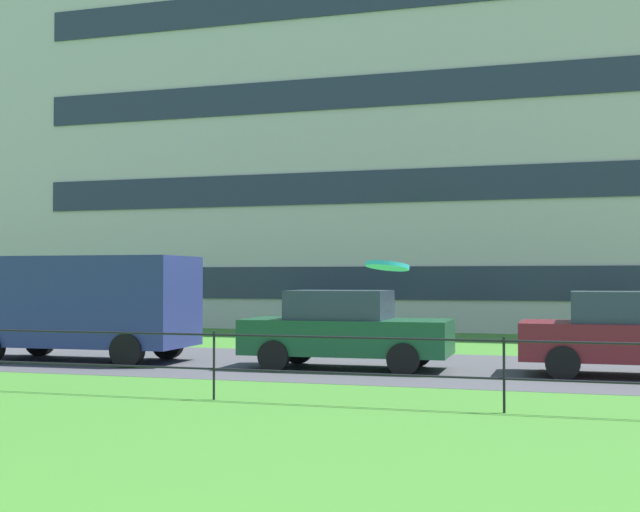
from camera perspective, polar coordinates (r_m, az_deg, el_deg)
street_strip at (r=17.18m, az=6.74°, el=-7.41°), size 80.00×6.18×0.01m
park_fence at (r=11.94m, az=2.12°, el=-6.82°), size 37.57×0.04×1.00m
frisbee at (r=5.18m, az=4.53°, el=-0.66°), size 0.37×0.37×0.07m
panel_van_left at (r=19.02m, az=-15.93°, el=-2.97°), size 5.06×2.23×2.24m
car_dark_green_far_right at (r=16.67m, az=1.72°, el=-4.93°), size 4.05×1.91×1.54m
car_maroon_far_left at (r=16.31m, az=20.22°, el=-4.92°), size 4.01×1.83×1.54m
apartment_building_background at (r=35.04m, az=8.05°, el=11.91°), size 32.89×12.21×19.77m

